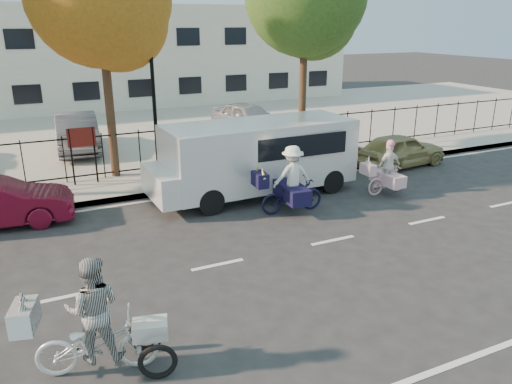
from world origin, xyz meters
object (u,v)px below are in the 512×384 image
lamppost (153,85)px  lot_car_d (248,118)px  bull_bike (291,186)px  unicorn_bike (387,174)px  lot_car_c (77,133)px  zebra_trike (96,329)px  gold_sedan (400,150)px  white_van (256,155)px

lamppost → lot_car_d: bearing=40.0°
lamppost → bull_bike: 5.79m
unicorn_bike → lot_car_c: (-7.97, 9.11, 0.25)m
unicorn_bike → bull_bike: (-3.42, -0.10, 0.13)m
lamppost → bull_bike: size_ratio=2.11×
zebra_trike → gold_sedan: 13.67m
lamppost → unicorn_bike: bearing=-37.5°
lamppost → zebra_trike: lamppost is taller
lot_car_c → zebra_trike: bearing=-91.6°
lot_car_c → gold_sedan: bearing=-29.5°
unicorn_bike → white_van: white_van is taller
white_van → lot_car_d: (3.10, 7.40, -0.37)m
zebra_trike → unicorn_bike: (9.31, 4.73, -0.10)m
unicorn_bike → lot_car_d: unicorn_bike is taller
zebra_trike → white_van: 8.57m
unicorn_bike → zebra_trike: bearing=115.1°
white_van → gold_sedan: size_ratio=1.76×
zebra_trike → gold_sedan: (11.75, 6.98, -0.11)m
lamppost → white_van: (2.30, -2.87, -1.88)m
white_van → lot_car_d: bearing=65.3°
gold_sedan → lot_car_d: size_ratio=0.86×
zebra_trike → bull_bike: same height
gold_sedan → zebra_trike: bearing=114.7°
white_van → lamppost: bearing=126.7°
lot_car_c → lot_car_d: size_ratio=1.06×
unicorn_bike → lamppost: bearing=50.7°
white_van → zebra_trike: bearing=-133.5°
lamppost → white_van: bearing=-51.4°
lamppost → zebra_trike: size_ratio=1.96×
bull_bike → lot_car_d: (2.88, 9.17, 0.11)m
lamppost → lot_car_c: 5.47m
gold_sedan → bull_bike: bearing=105.9°
gold_sedan → lamppost: bearing=68.7°
white_van → lot_car_d: 8.03m
unicorn_bike → lot_car_c: 12.11m
white_van → lot_car_c: white_van is taller
lot_car_c → white_van: bearing=-55.9°
unicorn_bike → lot_car_d: bearing=1.6°
gold_sedan → lot_car_c: (-10.41, 6.86, 0.26)m
lamppost → lot_car_c: lamppost is taller
lamppost → lot_car_d: (5.39, 4.52, -2.25)m
bull_bike → gold_sedan: size_ratio=0.57×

